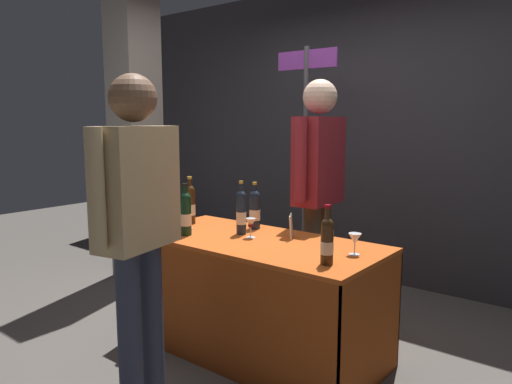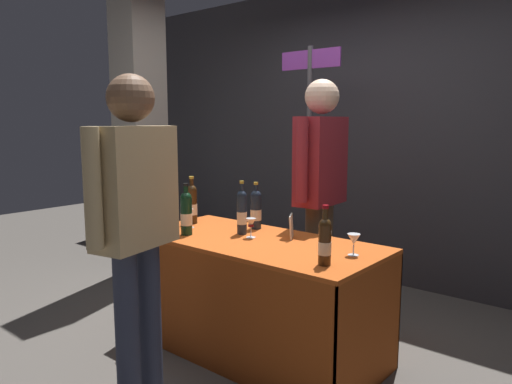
{
  "view_description": "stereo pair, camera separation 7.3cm",
  "coord_description": "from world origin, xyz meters",
  "px_view_note": "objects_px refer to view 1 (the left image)",
  "views": [
    {
      "loc": [
        1.82,
        -2.3,
        1.47
      ],
      "look_at": [
        0.0,
        0.0,
        1.03
      ],
      "focal_mm": 33.94,
      "sensor_mm": 36.0,
      "label": 1
    },
    {
      "loc": [
        1.88,
        -2.26,
        1.47
      ],
      "look_at": [
        0.0,
        0.0,
        1.03
      ],
      "focal_mm": 33.94,
      "sensor_mm": 36.0,
      "label": 2
    }
  ],
  "objects_px": {
    "tasting_table": "(256,274)",
    "taster_foreground_right": "(137,212)",
    "display_bottle_0": "(327,240)",
    "vendor_presenter": "(319,178)",
    "wine_glass_near_vendor": "(188,215)",
    "concrete_pillar": "(134,107)",
    "flower_vase": "(157,213)",
    "booth_signpost": "(306,145)",
    "featured_wine_bottle": "(185,213)",
    "wine_glass_mid": "(251,224)",
    "wine_glass_near_taster": "(355,239)"
  },
  "relations": [
    {
      "from": "display_bottle_0",
      "to": "flower_vase",
      "type": "bearing_deg",
      "value": -178.14
    },
    {
      "from": "flower_vase",
      "to": "wine_glass_mid",
      "type": "bearing_deg",
      "value": 22.18
    },
    {
      "from": "featured_wine_bottle",
      "to": "taster_foreground_right",
      "type": "height_order",
      "value": "taster_foreground_right"
    },
    {
      "from": "wine_glass_near_vendor",
      "to": "concrete_pillar",
      "type": "bearing_deg",
      "value": 155.87
    },
    {
      "from": "concrete_pillar",
      "to": "display_bottle_0",
      "type": "bearing_deg",
      "value": -16.39
    },
    {
      "from": "vendor_presenter",
      "to": "wine_glass_near_vendor",
      "type": "bearing_deg",
      "value": -44.77
    },
    {
      "from": "wine_glass_near_taster",
      "to": "tasting_table",
      "type": "bearing_deg",
      "value": -173.87
    },
    {
      "from": "display_bottle_0",
      "to": "wine_glass_near_taster",
      "type": "height_order",
      "value": "display_bottle_0"
    },
    {
      "from": "flower_vase",
      "to": "booth_signpost",
      "type": "height_order",
      "value": "booth_signpost"
    },
    {
      "from": "tasting_table",
      "to": "flower_vase",
      "type": "height_order",
      "value": "flower_vase"
    },
    {
      "from": "flower_vase",
      "to": "taster_foreground_right",
      "type": "height_order",
      "value": "taster_foreground_right"
    },
    {
      "from": "wine_glass_near_taster",
      "to": "taster_foreground_right",
      "type": "relative_size",
      "value": 0.07
    },
    {
      "from": "tasting_table",
      "to": "wine_glass_near_vendor",
      "type": "relative_size",
      "value": 12.06
    },
    {
      "from": "wine_glass_near_vendor",
      "to": "flower_vase",
      "type": "xyz_separation_m",
      "value": [
        -0.09,
        -0.19,
        0.03
      ]
    },
    {
      "from": "wine_glass_near_vendor",
      "to": "tasting_table",
      "type": "bearing_deg",
      "value": 3.53
    },
    {
      "from": "featured_wine_bottle",
      "to": "wine_glass_near_vendor",
      "type": "bearing_deg",
      "value": 132.64
    },
    {
      "from": "tasting_table",
      "to": "taster_foreground_right",
      "type": "xyz_separation_m",
      "value": [
        -0.1,
        -0.83,
        0.51
      ]
    },
    {
      "from": "tasting_table",
      "to": "featured_wine_bottle",
      "type": "bearing_deg",
      "value": -156.85
    },
    {
      "from": "tasting_table",
      "to": "wine_glass_near_taster",
      "type": "xyz_separation_m",
      "value": [
        0.64,
        0.07,
        0.31
      ]
    },
    {
      "from": "featured_wine_bottle",
      "to": "wine_glass_near_taster",
      "type": "bearing_deg",
      "value": 13.32
    },
    {
      "from": "featured_wine_bottle",
      "to": "flower_vase",
      "type": "xyz_separation_m",
      "value": [
        -0.23,
        -0.04,
        -0.02
      ]
    },
    {
      "from": "tasting_table",
      "to": "featured_wine_bottle",
      "type": "relative_size",
      "value": 4.74
    },
    {
      "from": "tasting_table",
      "to": "display_bottle_0",
      "type": "height_order",
      "value": "display_bottle_0"
    },
    {
      "from": "featured_wine_bottle",
      "to": "vendor_presenter",
      "type": "relative_size",
      "value": 0.19
    },
    {
      "from": "wine_glass_mid",
      "to": "vendor_presenter",
      "type": "height_order",
      "value": "vendor_presenter"
    },
    {
      "from": "wine_glass_mid",
      "to": "booth_signpost",
      "type": "distance_m",
      "value": 1.24
    },
    {
      "from": "concrete_pillar",
      "to": "wine_glass_mid",
      "type": "bearing_deg",
      "value": -16.15
    },
    {
      "from": "featured_wine_bottle",
      "to": "vendor_presenter",
      "type": "distance_m",
      "value": 0.99
    },
    {
      "from": "wine_glass_near_taster",
      "to": "featured_wine_bottle",
      "type": "bearing_deg",
      "value": -166.68
    },
    {
      "from": "vendor_presenter",
      "to": "taster_foreground_right",
      "type": "height_order",
      "value": "vendor_presenter"
    },
    {
      "from": "wine_glass_near_taster",
      "to": "vendor_presenter",
      "type": "bearing_deg",
      "value": 134.9
    },
    {
      "from": "display_bottle_0",
      "to": "vendor_presenter",
      "type": "bearing_deg",
      "value": 123.7
    },
    {
      "from": "wine_glass_mid",
      "to": "wine_glass_near_taster",
      "type": "bearing_deg",
      "value": 4.05
    },
    {
      "from": "display_bottle_0",
      "to": "wine_glass_near_vendor",
      "type": "relative_size",
      "value": 2.36
    },
    {
      "from": "wine_glass_near_taster",
      "to": "wine_glass_near_vendor",
      "type": "bearing_deg",
      "value": -175.09
    },
    {
      "from": "flower_vase",
      "to": "booth_signpost",
      "type": "distance_m",
      "value": 1.45
    },
    {
      "from": "featured_wine_bottle",
      "to": "wine_glass_near_vendor",
      "type": "xyz_separation_m",
      "value": [
        -0.14,
        0.15,
        -0.05
      ]
    },
    {
      "from": "featured_wine_bottle",
      "to": "wine_glass_mid",
      "type": "xyz_separation_m",
      "value": [
        0.37,
        0.2,
        -0.06
      ]
    },
    {
      "from": "display_bottle_0",
      "to": "flower_vase",
      "type": "xyz_separation_m",
      "value": [
        -1.27,
        -0.04,
        -0.0
      ]
    },
    {
      "from": "vendor_presenter",
      "to": "wine_glass_near_taster",
      "type": "bearing_deg",
      "value": 41.14
    },
    {
      "from": "concrete_pillar",
      "to": "booth_signpost",
      "type": "relative_size",
      "value": 1.54
    },
    {
      "from": "display_bottle_0",
      "to": "tasting_table",
      "type": "bearing_deg",
      "value": 163.11
    },
    {
      "from": "tasting_table",
      "to": "wine_glass_near_vendor",
      "type": "bearing_deg",
      "value": -176.47
    },
    {
      "from": "flower_vase",
      "to": "vendor_presenter",
      "type": "xyz_separation_m",
      "value": [
        0.7,
        0.9,
        0.21
      ]
    },
    {
      "from": "vendor_presenter",
      "to": "booth_signpost",
      "type": "distance_m",
      "value": 0.65
    },
    {
      "from": "featured_wine_bottle",
      "to": "taster_foreground_right",
      "type": "distance_m",
      "value": 0.74
    },
    {
      "from": "featured_wine_bottle",
      "to": "display_bottle_0",
      "type": "relative_size",
      "value": 1.08
    },
    {
      "from": "display_bottle_0",
      "to": "vendor_presenter",
      "type": "distance_m",
      "value": 1.05
    },
    {
      "from": "tasting_table",
      "to": "display_bottle_0",
      "type": "distance_m",
      "value": 0.73
    },
    {
      "from": "concrete_pillar",
      "to": "booth_signpost",
      "type": "xyz_separation_m",
      "value": [
        1.49,
        0.59,
        -0.32
      ]
    }
  ]
}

